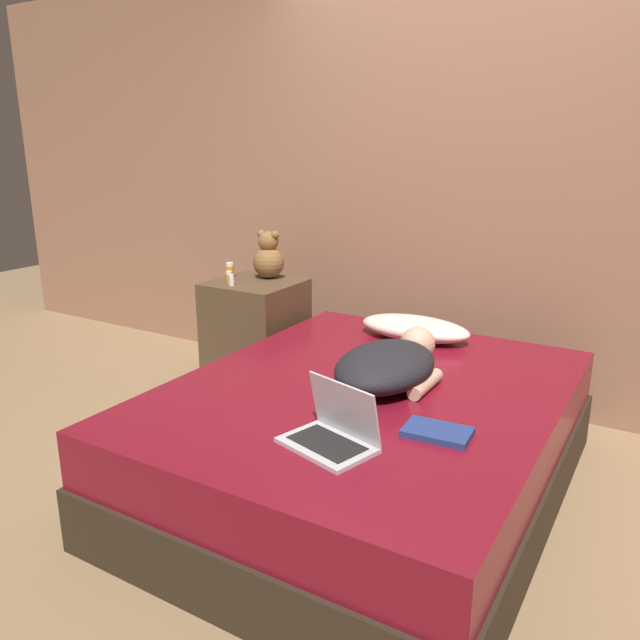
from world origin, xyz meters
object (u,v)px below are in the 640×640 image
object	(u,v)px
teddy_bear	(269,257)
bottle_white	(232,280)
bottle_orange	(230,270)
laptop	(333,431)
person_lying	(390,364)
bottle_amber	(229,278)
book	(437,432)
pillow	(415,328)

from	to	relation	value
teddy_bear	bottle_white	distance (m)	0.31
bottle_white	bottle_orange	size ratio (longest dim) A/B	0.71
laptop	teddy_bear	bearing A→B (deg)	148.09
laptop	teddy_bear	size ratio (longest dim) A/B	1.23
person_lying	bottle_amber	world-z (taller)	bottle_amber
bottle_white	book	distance (m)	1.80
person_lying	bottle_orange	distance (m)	1.52
pillow	laptop	size ratio (longest dim) A/B	1.66
laptop	book	distance (m)	0.39
bottle_amber	book	distance (m)	1.86
laptop	bottle_orange	world-z (taller)	bottle_orange
bottle_orange	laptop	bearing A→B (deg)	-40.74
bottle_white	book	world-z (taller)	bottle_white
person_lying	laptop	size ratio (longest dim) A/B	2.03
laptop	teddy_bear	world-z (taller)	teddy_bear
pillow	laptop	world-z (taller)	laptop
pillow	laptop	bearing A→B (deg)	-79.95
pillow	book	world-z (taller)	pillow
pillow	bottle_amber	xyz separation A→B (m)	(-1.12, -0.17, 0.18)
person_lying	bottle_orange	xyz separation A→B (m)	(-1.38, 0.62, 0.17)
book	person_lying	bearing A→B (deg)	133.85
laptop	bottle_amber	size ratio (longest dim) A/B	4.84
bottle_white	bottle_orange	xyz separation A→B (m)	(-0.15, 0.17, 0.01)
bottle_white	bottle_orange	world-z (taller)	bottle_orange
pillow	person_lying	xyz separation A→B (m)	(0.15, -0.65, 0.03)
laptop	book	size ratio (longest dim) A/B	1.46
bottle_white	bottle_amber	xyz separation A→B (m)	(-0.05, 0.04, 0.00)
teddy_bear	book	bearing A→B (deg)	-36.05
person_lying	bottle_orange	world-z (taller)	bottle_orange
bottle_orange	teddy_bear	bearing A→B (deg)	28.65
person_lying	bottle_white	xyz separation A→B (m)	(-1.22, 0.44, 0.15)
bottle_white	bottle_amber	distance (m)	0.06
person_lying	teddy_bear	bearing A→B (deg)	147.71
teddy_bear	bottle_white	bearing A→B (deg)	-101.74
bottle_amber	laptop	bearing A→B (deg)	-39.54
teddy_bear	book	size ratio (longest dim) A/B	1.19
pillow	bottle_white	xyz separation A→B (m)	(-1.07, -0.20, 0.18)
pillow	laptop	distance (m)	1.30
laptop	bottle_amber	distance (m)	1.76
pillow	bottle_amber	size ratio (longest dim) A/B	8.02
bottle_orange	book	xyz separation A→B (m)	(1.74, -1.00, -0.24)
pillow	book	size ratio (longest dim) A/B	2.43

